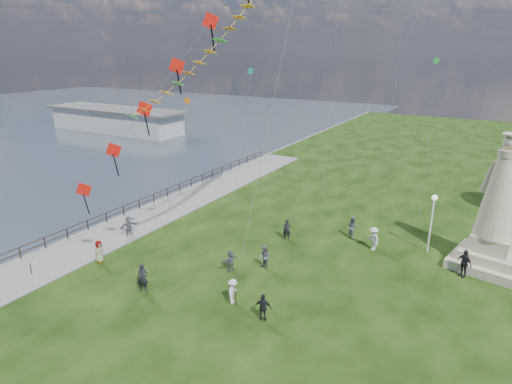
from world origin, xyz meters
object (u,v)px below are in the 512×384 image
Objects in this scene: person_2 at (233,291)px; person_8 at (373,239)px; person_1 at (264,258)px; person_5 at (129,227)px; person_3 at (263,307)px; statue at (497,219)px; person_6 at (287,230)px; person_10 at (99,252)px; person_7 at (353,227)px; pier_pavilion at (116,119)px; person_9 at (464,263)px; person_0 at (143,278)px; person_11 at (231,261)px; lamppost at (433,211)px.

person_2 is 12.65m from person_8.
person_5 is (-12.28, -0.78, -0.05)m from person_1.
statue is at bearing -141.17° from person_3.
person_6 reaches higher than person_10.
person_6 is 5.38m from person_7.
person_6 is 14.31m from person_10.
person_10 reaches higher than person_2.
pier_pavilion reaches higher than person_2.
person_9 is (9.27, 11.17, 0.14)m from person_3.
person_0 is at bearing -105.88° from person_5.
person_0 is 1.13× the size of person_10.
person_0 reaches higher than person_10.
person_9 is 1.16× the size of person_10.
person_10 reaches higher than person_11.
person_1 is 6.00m from person_3.
statue reaches higher than person_11.
person_11 is at bearing -118.36° from person_6.
person_6 is 6.72m from person_8.
person_2 is 13.28m from person_7.
lamppost is 12.98m from person_1.
person_9 is (-1.44, -2.41, -2.63)m from statue.
pier_pavilion is at bearing 39.67° from person_2.
person_9 reaches higher than person_5.
person_3 is (2.86, -5.27, -0.04)m from person_1.
statue is at bearing -6.02° from person_6.
person_6 is at bearing -178.86° from person_11.
person_6 is at bearing -124.43° from person_8.
lamppost is 15.52m from person_3.
person_8 is 20.35m from person_10.
person_8 is at bearing -48.54° from person_10.
person_3 is (8.10, 1.15, -0.11)m from person_0.
statue is at bearing 133.08° from person_11.
person_7 is at bearing -41.61° from person_10.
person_9 is (17.36, 12.32, 0.02)m from person_0.
person_8 is at bearing 21.73° from person_0.
pier_pavilion is 19.45× the size of person_11.
pier_pavilion is 3.15× the size of statue.
person_2 is 13.28m from person_5.
person_11 is at bearing 98.75° from person_7.
person_5 is 0.85× the size of person_9.
person_3 reaches higher than person_2.
person_5 is 0.94× the size of person_6.
person_0 is at bearing -4.87° from person_3.
person_7 is 8.80m from person_9.
person_6 is at bearing -39.91° from person_5.
person_2 is at bearing -84.20° from person_5.
person_2 is 0.87× the size of person_7.
person_6 is at bearing -161.51° from lamppost.
person_7 is (15.91, 9.00, 0.09)m from person_5.
person_9 is at bearing -58.72° from person_10.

